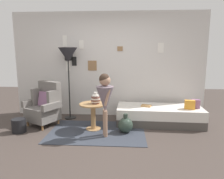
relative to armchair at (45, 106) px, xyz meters
The scene contains 14 objects.
ground_plane 1.81m from the armchair, 38.46° to the right, with size 12.00×12.00×0.00m, color #423833.
gallery_wall 1.83m from the armchair, 32.05° to the left, with size 4.80×0.12×2.60m.
rug 1.36m from the armchair, 17.55° to the right, with size 1.94×1.32×0.01m, color #333842.
armchair is the anchor object (origin of this frame).
daybed 2.60m from the armchair, ahead, with size 1.93×0.87×0.40m.
pillow_head 3.35m from the armchair, ahead, with size 0.18×0.12×0.19m, color gray.
pillow_mid 3.21m from the armchair, ahead, with size 0.21×0.12×0.20m, color orange.
side_table 1.16m from the armchair, 11.95° to the right, with size 0.57×0.57×0.57m.
vase_striped 1.23m from the armchair, 11.71° to the right, with size 0.20×0.20×0.24m.
floor_lamp 1.26m from the armchair, 48.31° to the left, with size 0.45×0.45×1.73m.
person_child 1.58m from the armchair, 22.53° to the right, with size 0.34×0.34×1.23m.
book_on_daybed 2.30m from the armchair, ahead, with size 0.22×0.16×0.03m, color tan.
demijohn_near 1.87m from the armchair, 11.62° to the right, with size 0.31×0.31×0.39m.
magazine_basket 0.69m from the armchair, 126.76° to the right, with size 0.28×0.28×0.28m, color black.
Camera 1 is at (0.43, -3.35, 1.63)m, focal length 33.51 mm.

